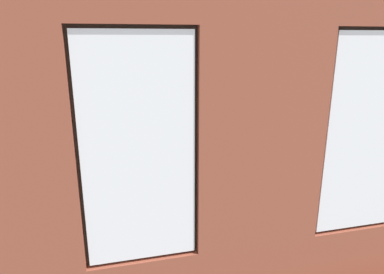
{
  "coord_description": "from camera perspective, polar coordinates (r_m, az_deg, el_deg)",
  "views": [
    {
      "loc": [
        1.27,
        5.12,
        2.5
      ],
      "look_at": [
        0.1,
        0.4,
        1.1
      ],
      "focal_mm": 32.0,
      "sensor_mm": 36.0,
      "label": 1
    }
  ],
  "objects": [
    {
      "name": "potted_plant_corner_near_left",
      "position": [
        8.21,
        14.07,
        1.4
      ],
      "size": [
        0.53,
        0.53,
        0.75
      ],
      "color": "#9E5638",
      "rests_on": "ground_plane"
    },
    {
      "name": "brick_wall_with_windows",
      "position": [
        3.04,
        11.46,
        -0.96
      ],
      "size": [
        6.14,
        0.3,
        3.29
      ],
      "color": "brown",
      "rests_on": "ground_plane"
    },
    {
      "name": "potted_plant_by_left_couch",
      "position": [
        7.1,
        13.89,
        -0.92
      ],
      "size": [
        0.42,
        0.42,
        0.72
      ],
      "color": "brown",
      "rests_on": "ground_plane"
    },
    {
      "name": "couch_left",
      "position": [
        6.19,
        23.45,
        -5.9
      ],
      "size": [
        0.95,
        2.09,
        0.8
      ],
      "rotation": [
        0.0,
        0.0,
        1.53
      ],
      "color": "black",
      "rests_on": "ground_plane"
    },
    {
      "name": "cup_ceramic",
      "position": [
        5.4,
        -1.76,
        -5.85
      ],
      "size": [
        0.07,
        0.07,
        0.09
      ],
      "primitive_type": "cylinder",
      "color": "silver",
      "rests_on": "coffee_table"
    },
    {
      "name": "coffee_table",
      "position": [
        5.52,
        -3.16,
        -6.39
      ],
      "size": [
        1.48,
        0.82,
        0.45
      ],
      "color": "olive",
      "rests_on": "ground_plane"
    },
    {
      "name": "couch_by_window",
      "position": [
        4.08,
        4.49,
        -16.13
      ],
      "size": [
        1.73,
        0.87,
        0.8
      ],
      "color": "black",
      "rests_on": "ground_plane"
    },
    {
      "name": "candle_jar",
      "position": [
        5.55,
        -5.26,
        -5.13
      ],
      "size": [
        0.08,
        0.08,
        0.11
      ],
      "primitive_type": "cylinder",
      "color": "#B7333D",
      "rests_on": "coffee_table"
    },
    {
      "name": "potted_plant_between_couches",
      "position": [
        4.5,
        20.67,
        -8.75
      ],
      "size": [
        0.85,
        0.98,
        1.17
      ],
      "color": "#47423D",
      "rests_on": "ground_plane"
    },
    {
      "name": "media_console",
      "position": [
        5.7,
        -27.72,
        -9.36
      ],
      "size": [
        1.13,
        0.42,
        0.47
      ],
      "primitive_type": "cube",
      "color": "black",
      "rests_on": "ground_plane"
    },
    {
      "name": "papasan_chair",
      "position": [
        6.87,
        -12.03,
        -1.73
      ],
      "size": [
        1.11,
        1.11,
        0.7
      ],
      "color": "olive",
      "rests_on": "ground_plane"
    },
    {
      "name": "remote_black",
      "position": [
        5.5,
        -3.17,
        -5.79
      ],
      "size": [
        0.15,
        0.16,
        0.02
      ],
      "primitive_type": "cube",
      "rotation": [
        0.0,
        0.0,
        2.39
      ],
      "color": "black",
      "rests_on": "coffee_table"
    },
    {
      "name": "potted_plant_near_tv",
      "position": [
        4.53,
        -24.37,
        -10.21
      ],
      "size": [
        0.54,
        0.54,
        0.9
      ],
      "color": "beige",
      "rests_on": "ground_plane"
    },
    {
      "name": "tv_flatscreen",
      "position": [
        5.5,
        -28.51,
        -3.73
      ],
      "size": [
        1.02,
        0.2,
        0.71
      ],
      "color": "black",
      "rests_on": "media_console"
    },
    {
      "name": "potted_plant_foreground_right",
      "position": [
        7.27,
        -22.47,
        0.42
      ],
      "size": [
        0.97,
        1.07,
        1.38
      ],
      "color": "gray",
      "rests_on": "ground_plane"
    },
    {
      "name": "ground_plane",
      "position": [
        5.86,
        0.02,
        -9.77
      ],
      "size": [
        6.74,
        5.76,
        0.1
      ],
      "primitive_type": "cube",
      "color": "brown"
    },
    {
      "name": "remote_silver",
      "position": [
        5.33,
        -7.64,
        -6.66
      ],
      "size": [
        0.12,
        0.17,
        0.02
      ],
      "primitive_type": "cube",
      "rotation": [
        0.0,
        0.0,
        2.69
      ],
      "color": "#B2B2B7",
      "rests_on": "coffee_table"
    },
    {
      "name": "table_plant_small",
      "position": [
        5.67,
        0.59,
        -3.86
      ],
      "size": [
        0.14,
        0.14,
        0.23
      ],
      "color": "gray",
      "rests_on": "coffee_table"
    }
  ]
}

